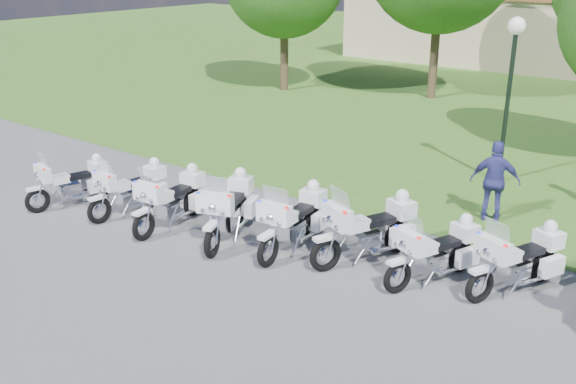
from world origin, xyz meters
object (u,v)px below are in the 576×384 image
Objects in this scene: motorcycle_1 at (132,188)px; bystander_c at (495,182)px; motorcycle_0 at (73,181)px; motorcycle_2 at (173,198)px; motorcycle_3 at (229,208)px; motorcycle_6 at (437,250)px; motorcycle_7 at (520,259)px; lamp_post at (513,61)px; motorcycle_4 at (295,219)px; motorcycle_5 at (370,228)px.

bystander_c is (7.00, 4.68, 0.33)m from motorcycle_1.
motorcycle_2 reaches higher than motorcycle_0.
motorcycle_1 is at bearing 15.47° from bystander_c.
motorcycle_3 is at bearing -154.82° from motorcycle_0.
motorcycle_6 is 0.99× the size of motorcycle_7.
bystander_c is (5.66, 4.64, 0.29)m from motorcycle_2.
motorcycle_6 reaches higher than motorcycle_0.
lamp_post is (4.86, 7.34, 2.62)m from motorcycle_2.
motorcycle_7 is 0.49× the size of lamp_post.
motorcycle_4 is 0.55× the size of lamp_post.
lamp_post reaches higher than motorcycle_1.
motorcycle_7 is at bearing -135.49° from motorcycle_6.
lamp_post is 3.65m from bystander_c.
motorcycle_3 reaches higher than motorcycle_1.
motorcycle_3 is 0.54× the size of lamp_post.
motorcycle_1 reaches higher than motorcycle_0.
motorcycle_3 is 0.98× the size of motorcycle_4.
motorcycle_0 is 10.40m from motorcycle_7.
motorcycle_4 is 1.13× the size of motorcycle_6.
motorcycle_2 is 4.58m from motorcycle_5.
motorcycle_4 is at bearing -172.97° from motorcycle_2.
motorcycle_1 is 0.94× the size of motorcycle_5.
motorcycle_0 is 5.97m from motorcycle_4.
motorcycle_2 is 0.53× the size of lamp_post.
motorcycle_5 reaches higher than motorcycle_1.
motorcycle_0 is at bearing 12.98° from bystander_c.
motorcycle_5 is 6.72m from lamp_post.
motorcycle_0 is 0.90× the size of motorcycle_3.
motorcycle_5 is (5.77, 1.19, 0.08)m from motorcycle_1.
lamp_post reaches higher than motorcycle_7.
motorcycle_7 is at bearing -172.61° from motorcycle_2.
motorcycle_5 reaches higher than motorcycle_3.
lamp_post is (-1.03, 6.21, 2.65)m from motorcycle_6.
bystander_c is at bearing -141.16° from motorcycle_1.
bystander_c is (8.57, 5.21, 0.35)m from motorcycle_0.
motorcycle_2 is (2.91, 0.57, 0.05)m from motorcycle_0.
bystander_c is (2.73, 3.97, 0.28)m from motorcycle_4.
bystander_c is (4.20, 4.37, 0.26)m from motorcycle_3.
motorcycle_4 reaches higher than motorcycle_6.
motorcycle_3 reaches higher than motorcycle_2.
lamp_post reaches higher than motorcycle_3.
motorcycle_5 is at bearing 52.37° from bystander_c.
lamp_post is at bearing -70.18° from motorcycle_5.
lamp_post is at bearing -43.06° from motorcycle_7.
motorcycle_7 is (7.25, 1.69, -0.02)m from motorcycle_2.
motorcycle_4 is (1.47, 0.39, -0.02)m from motorcycle_3.
bystander_c is at bearing -134.45° from motorcycle_0.
motorcycle_4 is 2.99m from motorcycle_6.
motorcycle_7 is 3.36m from bystander_c.
motorcycle_6 is (4.42, 0.86, -0.07)m from motorcycle_3.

